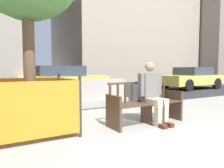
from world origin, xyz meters
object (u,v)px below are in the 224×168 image
at_px(jersey_barrier_left, 17,100).
at_px(car_sedan_mid, 191,78).
at_px(street_bench, 145,105).
at_px(construction_fence, 30,104).
at_px(car_taxi_near, 63,79).
at_px(seated_person, 152,91).
at_px(jersey_barrier_centre, 96,95).

relative_size(jersey_barrier_left, car_sedan_mid, 0.48).
bearing_deg(street_bench, jersey_barrier_left, 133.02).
relative_size(street_bench, construction_fence, 1.18).
xyz_separation_m(construction_fence, car_sedan_mid, (9.52, 4.27, 0.11)).
bearing_deg(car_taxi_near, construction_fence, -110.21).
xyz_separation_m(car_taxi_near, car_sedan_mid, (7.16, -2.15, -0.04)).
height_order(street_bench, construction_fence, construction_fence).
bearing_deg(car_taxi_near, seated_person, -90.07).
bearing_deg(car_taxi_near, car_sedan_mid, -16.73).
relative_size(seated_person, jersey_barrier_left, 0.65).
height_order(jersey_barrier_left, car_taxi_near, car_taxi_near).
height_order(construction_fence, car_sedan_mid, car_sedan_mid).
xyz_separation_m(jersey_barrier_centre, construction_fence, (-2.15, -1.83, 0.19)).
bearing_deg(jersey_barrier_left, seated_person, -45.97).
bearing_deg(street_bench, car_sedan_mid, 33.40).
distance_m(seated_person, jersey_barrier_left, 3.56).
xyz_separation_m(jersey_barrier_left, car_sedan_mid, (9.62, 2.32, 0.30)).
bearing_deg(jersey_barrier_centre, car_taxi_near, 87.33).
bearing_deg(jersey_barrier_centre, street_bench, -88.26).
distance_m(jersey_barrier_centre, jersey_barrier_left, 2.26).
relative_size(jersey_barrier_centre, car_sedan_mid, 0.48).
xyz_separation_m(street_bench, jersey_barrier_left, (-2.33, 2.49, -0.06)).
height_order(street_bench, seated_person, seated_person).
height_order(street_bench, jersey_barrier_centre, street_bench).
xyz_separation_m(seated_person, construction_fence, (-2.36, 0.59, -0.16)).
xyz_separation_m(jersey_barrier_left, construction_fence, (0.10, -1.95, 0.19)).
bearing_deg(car_taxi_near, jersey_barrier_left, -118.91).
bearing_deg(jersey_barrier_left, jersey_barrier_centre, -3.15).
bearing_deg(construction_fence, street_bench, -13.70).
relative_size(jersey_barrier_left, construction_fence, 1.39).
bearing_deg(seated_person, car_taxi_near, 89.93).
distance_m(jersey_barrier_left, car_sedan_mid, 9.90).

